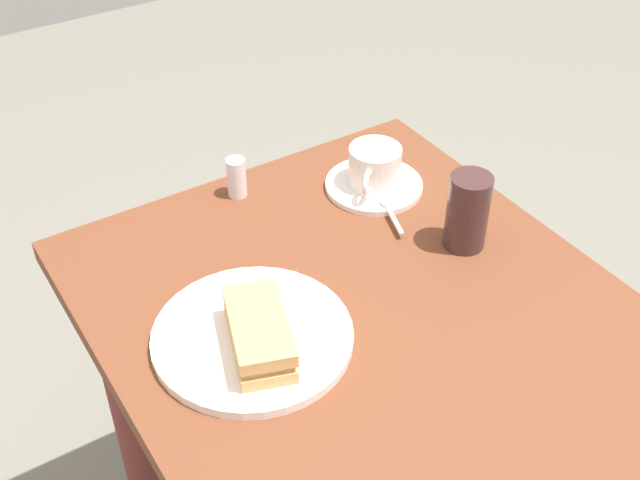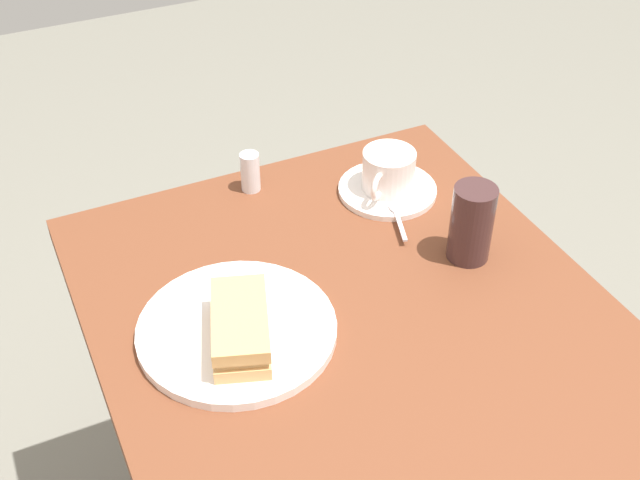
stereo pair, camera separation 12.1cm
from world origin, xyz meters
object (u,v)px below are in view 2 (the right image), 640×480
Objects in this scene: sandwich_front at (240,327)px; salt_shaker at (250,172)px; sandwich_plate at (237,330)px; coffee_saucer at (387,190)px; coffee_cup at (388,170)px; drinking_glass at (472,223)px; dining_table at (414,478)px; spoon at (397,214)px.

salt_shaker is at bearing -23.12° from sandwich_front.
sandwich_plate is 1.66× the size of coffee_saucer.
coffee_saucer is (0.20, -0.34, -0.00)m from sandwich_plate.
coffee_cup is at bearing -59.38° from sandwich_plate.
sandwich_plate is at bearing 120.62° from coffee_cup.
coffee_saucer is 1.33× the size of drinking_glass.
dining_table is 0.31m from sandwich_front.
salt_shaker is at bearing 44.75° from spoon.
sandwich_plate is 2.67× the size of coffee_cup.
sandwich_front reaches higher than sandwich_plate.
coffee_cup is (0.42, -0.18, 0.19)m from dining_table.
coffee_cup is 1.48× the size of salt_shaker.
dining_table is at bearing 136.96° from drinking_glass.
coffee_cup is (0.20, -0.34, 0.04)m from sandwich_plate.
dining_table is 0.56m from salt_shaker.
sandwich_plate is at bearing 36.56° from dining_table.
drinking_glass is at bearing -88.78° from sandwich_plate.
coffee_cup is (0.23, -0.34, 0.01)m from sandwich_front.
drinking_glass is at bearing -171.14° from coffee_saucer.
dining_table is 0.37m from drinking_glass.
coffee_saucer is 2.39× the size of salt_shaker.
dining_table is 0.48m from coffee_saucer.
spoon reaches higher than dining_table.
sandwich_plate is at bearing -7.00° from sandwich_front.
sandwich_plate is 0.34m from spoon.
salt_shaker reaches higher than coffee_saucer.
coffee_saucer is at bearing 8.86° from drinking_glass.
coffee_saucer is 1.61× the size of coffee_cup.
salt_shaker is at bearing 62.17° from coffee_cup.
coffee_saucer is at bearing -23.22° from dining_table.
coffee_saucer is at bearing -59.33° from sandwich_plate.
sandwich_front reaches higher than dining_table.
sandwich_plate reaches higher than dining_table.
sandwich_front is 0.99× the size of coffee_saucer.
salt_shaker is at bearing 62.58° from coffee_saucer.
spoon is (-0.07, 0.02, -0.03)m from coffee_cup.
coffee_cup is at bearing 131.30° from coffee_saucer.
dining_table is 9.53× the size of drinking_glass.
drinking_glass reaches higher than salt_shaker.
coffee_cup reaches higher than sandwich_front.
spoon reaches higher than coffee_saucer.
sandwich_front is at bearing 156.88° from salt_shaker.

